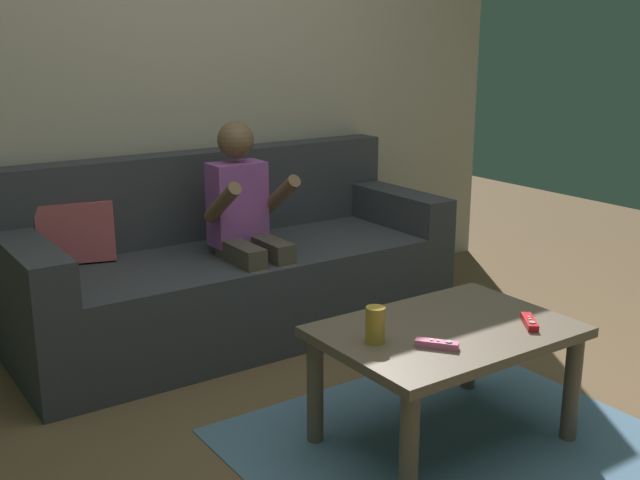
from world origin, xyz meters
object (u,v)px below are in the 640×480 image
at_px(person_seated_on_couch, 248,222).
at_px(game_remote_red_near_edge, 529,322).
at_px(coffee_table, 446,346).
at_px(couch, 230,272).
at_px(soda_can, 375,325).
at_px(game_remote_pink_center, 437,344).

height_order(person_seated_on_couch, game_remote_red_near_edge, person_seated_on_couch).
bearing_deg(coffee_table, couch, 94.98).
relative_size(couch, soda_can, 17.18).
bearing_deg(couch, person_seated_on_couch, -90.41).
distance_m(game_remote_pink_center, soda_can, 0.21).
distance_m(person_seated_on_couch, coffee_table, 1.21).
distance_m(couch, game_remote_pink_center, 1.50).
xyz_separation_m(game_remote_red_near_edge, game_remote_pink_center, (-0.40, 0.04, 0.00)).
xyz_separation_m(couch, soda_can, (-0.17, -1.34, 0.20)).
relative_size(coffee_table, game_remote_red_near_edge, 6.48).
distance_m(couch, coffee_table, 1.38).
height_order(couch, game_remote_pink_center, couch).
relative_size(game_remote_red_near_edge, game_remote_pink_center, 1.01).
relative_size(couch, coffee_table, 2.43).
relative_size(coffee_table, game_remote_pink_center, 6.52).
bearing_deg(person_seated_on_couch, coffee_table, -84.18).
height_order(person_seated_on_couch, game_remote_pink_center, person_seated_on_couch).
bearing_deg(game_remote_red_near_edge, couch, 103.59).
distance_m(coffee_table, game_remote_pink_center, 0.21).
xyz_separation_m(coffee_table, game_remote_red_near_edge, (0.25, -0.15, 0.08)).
height_order(game_remote_red_near_edge, game_remote_pink_center, same).
bearing_deg(coffee_table, game_remote_pink_center, -142.90).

